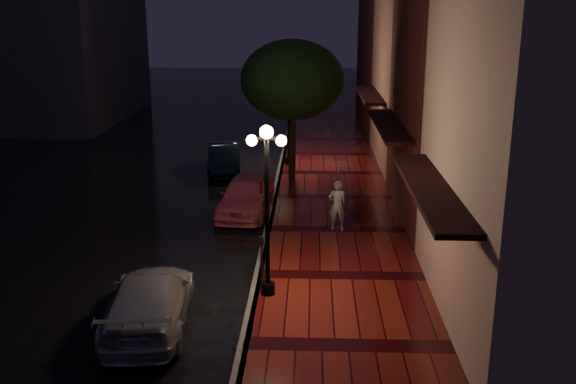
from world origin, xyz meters
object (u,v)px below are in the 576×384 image
(pink_car, at_px, (246,195))
(parking_meter, at_px, (262,255))
(streetlamp_near, at_px, (267,201))
(streetlamp_far, at_px, (289,111))
(silver_car, at_px, (149,301))
(woman_with_umbrella, at_px, (338,184))
(street_tree, at_px, (292,82))
(navy_car, at_px, (224,158))

(pink_car, distance_m, parking_meter, 6.43)
(streetlamp_near, height_order, streetlamp_far, same)
(streetlamp_near, distance_m, silver_car, 3.62)
(streetlamp_near, xyz_separation_m, woman_with_umbrella, (1.92, 5.00, -0.93))
(pink_car, distance_m, woman_with_umbrella, 3.86)
(pink_car, bearing_deg, woman_with_umbrella, -26.07)
(woman_with_umbrella, bearing_deg, silver_car, 59.60)
(street_tree, distance_m, parking_meter, 10.91)
(streetlamp_far, xyz_separation_m, navy_car, (-2.83, -1.09, -1.95))
(streetlamp_near, height_order, woman_with_umbrella, streetlamp_near)
(pink_car, distance_m, navy_car, 6.17)
(streetlamp_near, bearing_deg, silver_car, -149.74)
(streetlamp_far, bearing_deg, woman_with_umbrella, -77.95)
(street_tree, distance_m, woman_with_umbrella, 6.73)
(navy_car, distance_m, silver_car, 14.45)
(streetlamp_near, relative_size, street_tree, 0.74)
(street_tree, height_order, pink_car, street_tree)
(silver_car, bearing_deg, streetlamp_far, -105.22)
(streetlamp_near, relative_size, woman_with_umbrella, 1.88)
(streetlamp_far, xyz_separation_m, street_tree, (0.26, -3.01, 1.64))
(streetlamp_near, xyz_separation_m, navy_car, (-2.83, 12.91, -1.95))
(streetlamp_far, height_order, woman_with_umbrella, streetlamp_far)
(street_tree, relative_size, parking_meter, 4.43)
(street_tree, relative_size, silver_car, 1.31)
(navy_car, relative_size, silver_car, 0.90)
(streetlamp_far, height_order, pink_car, streetlamp_far)
(streetlamp_near, xyz_separation_m, parking_meter, (-0.20, 0.60, -1.66))
(streetlamp_near, bearing_deg, woman_with_umbrella, 68.97)
(streetlamp_far, relative_size, silver_car, 0.98)
(streetlamp_near, height_order, navy_car, streetlamp_near)
(streetlamp_far, xyz_separation_m, pink_car, (-1.26, -7.06, -1.90))
(navy_car, relative_size, parking_meter, 3.02)
(street_tree, relative_size, pink_car, 1.42)
(pink_car, xyz_separation_m, silver_car, (-1.37, -8.48, -0.06))
(pink_car, height_order, silver_car, pink_car)
(woman_with_umbrella, bearing_deg, pink_car, -26.97)
(streetlamp_far, bearing_deg, parking_meter, -90.86)
(street_tree, xyz_separation_m, woman_with_umbrella, (1.66, -5.99, -2.58))
(navy_car, xyz_separation_m, woman_with_umbrella, (4.76, -7.92, 1.02))
(streetlamp_far, relative_size, parking_meter, 3.29)
(pink_car, height_order, woman_with_umbrella, woman_with_umbrella)
(parking_meter, bearing_deg, woman_with_umbrella, 79.84)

